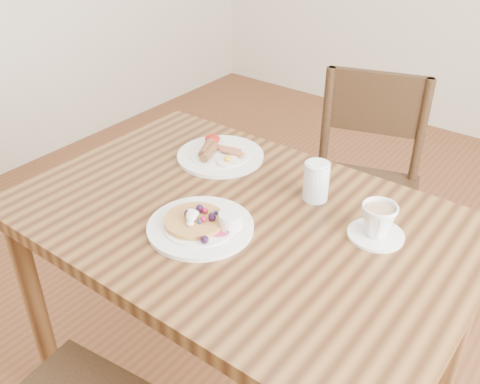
# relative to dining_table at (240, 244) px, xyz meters

# --- Properties ---
(dining_table) EXTENTS (1.20, 0.80, 0.75)m
(dining_table) POSITION_rel_dining_table_xyz_m (0.00, 0.00, 0.00)
(dining_table) COLOR brown
(dining_table) RESTS_ON ground
(chair_far) EXTENTS (0.53, 0.53, 0.88)m
(chair_far) POSITION_rel_dining_table_xyz_m (0.01, 0.76, -0.16)
(chair_far) COLOR #352513
(chair_far) RESTS_ON ground
(pancake_plate) EXTENTS (0.27, 0.27, 0.06)m
(pancake_plate) POSITION_rel_dining_table_xyz_m (-0.04, -0.11, 0.11)
(pancake_plate) COLOR white
(pancake_plate) RESTS_ON dining_table
(breakfast_plate) EXTENTS (0.27, 0.27, 0.04)m
(breakfast_plate) POSITION_rel_dining_table_xyz_m (-0.24, 0.21, 0.11)
(breakfast_plate) COLOR white
(breakfast_plate) RESTS_ON dining_table
(teacup_saucer) EXTENTS (0.14, 0.14, 0.09)m
(teacup_saucer) POSITION_rel_dining_table_xyz_m (0.32, 0.13, 0.14)
(teacup_saucer) COLOR white
(teacup_saucer) RESTS_ON dining_table
(water_glass) EXTENTS (0.07, 0.07, 0.11)m
(water_glass) POSITION_rel_dining_table_xyz_m (0.12, 0.19, 0.15)
(water_glass) COLOR silver
(water_glass) RESTS_ON dining_table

